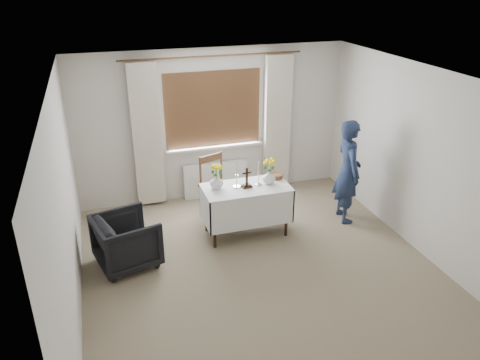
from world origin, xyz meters
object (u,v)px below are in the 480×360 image
object	(u,v)px
flower_vase_left	(217,182)
flower_vase_right	(269,177)
person	(348,171)
wooden_cross	(247,178)
wooden_chair	(218,187)
armchair	(127,241)
altar_table	(246,210)

from	to	relation	value
flower_vase_left	flower_vase_right	world-z (taller)	flower_vase_left
person	flower_vase_right	bearing A→B (deg)	95.03
person	wooden_cross	world-z (taller)	person
person	flower_vase_left	distance (m)	2.02
flower_vase_left	flower_vase_right	size ratio (longest dim) A/B	1.02
wooden_cross	flower_vase_left	bearing A→B (deg)	158.30
person	flower_vase_left	size ratio (longest dim) A/B	7.89
wooden_chair	armchair	world-z (taller)	wooden_chair
flower_vase_left	flower_vase_right	xyz separation A→B (m)	(0.76, -0.06, -0.00)
armchair	person	xyz separation A→B (m)	(3.34, 0.25, 0.46)
wooden_chair	flower_vase_left	xyz separation A→B (m)	(-0.17, -0.58, 0.37)
armchair	altar_table	bearing A→B (deg)	-95.07
flower_vase_left	wooden_chair	bearing A→B (deg)	73.25
flower_vase_left	flower_vase_right	bearing A→B (deg)	-4.58
armchair	flower_vase_right	bearing A→B (deg)	-96.12
wooden_chair	armchair	bearing A→B (deg)	-167.74
altar_table	wooden_chair	bearing A→B (deg)	110.16
armchair	flower_vase_right	world-z (taller)	flower_vase_right
wooden_chair	person	distance (m)	1.99
wooden_chair	flower_vase_right	distance (m)	0.94
flower_vase_left	flower_vase_right	distance (m)	0.77
altar_table	person	size ratio (longest dim) A/B	0.77
altar_table	flower_vase_left	world-z (taller)	flower_vase_left
altar_table	armchair	world-z (taller)	altar_table
person	flower_vase_right	distance (m)	1.26
wooden_cross	flower_vase_right	bearing A→B (deg)	-3.29
altar_table	person	world-z (taller)	person
person	flower_vase_right	size ratio (longest dim) A/B	8.04
altar_table	wooden_cross	size ratio (longest dim) A/B	4.13
wooden_chair	wooden_cross	xyz separation A→B (m)	(0.24, -0.67, 0.42)
person	flower_vase_left	xyz separation A→B (m)	(-2.02, 0.11, 0.06)
altar_table	wooden_cross	world-z (taller)	wooden_cross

